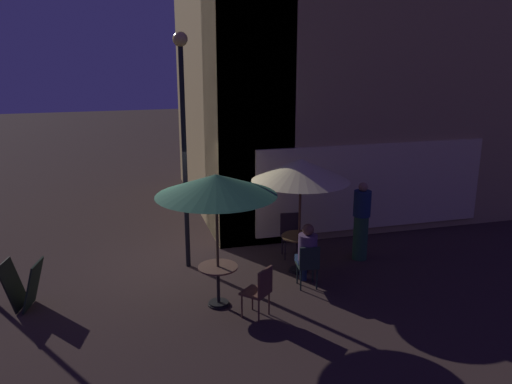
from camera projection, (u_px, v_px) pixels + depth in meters
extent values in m
plane|color=#322420|center=(184.00, 270.00, 11.07)|extent=(60.00, 60.00, 0.00)
cube|color=tan|center=(380.00, 27.00, 12.80)|extent=(8.46, 1.79, 9.99)
cube|color=tan|center=(224.00, 29.00, 14.37)|extent=(1.79, 6.99, 9.99)
cube|color=beige|center=(373.00, 187.00, 12.82)|extent=(5.92, 0.08, 2.10)
cylinder|color=black|center=(185.00, 161.00, 10.68)|extent=(0.10, 0.10, 4.59)
sphere|color=#F6CB6C|center=(180.00, 39.00, 10.05)|extent=(0.29, 0.29, 0.29)
cube|color=black|center=(33.00, 285.00, 9.35)|extent=(0.40, 0.60, 0.87)
cube|color=black|center=(13.00, 285.00, 9.35)|extent=(0.40, 0.60, 0.87)
cylinder|color=black|center=(219.00, 304.00, 9.58)|extent=(0.40, 0.40, 0.03)
cylinder|color=black|center=(218.00, 286.00, 9.49)|extent=(0.06, 0.06, 0.73)
cylinder|color=brown|center=(218.00, 267.00, 9.39)|extent=(0.71, 0.71, 0.03)
cylinder|color=black|center=(298.00, 270.00, 11.02)|extent=(0.40, 0.40, 0.03)
cylinder|color=black|center=(299.00, 254.00, 10.92)|extent=(0.06, 0.06, 0.76)
cylinder|color=#50391F|center=(299.00, 236.00, 10.82)|extent=(0.73, 0.73, 0.03)
cylinder|color=black|center=(219.00, 303.00, 9.58)|extent=(0.36, 0.36, 0.06)
cylinder|color=#4A3C24|center=(217.00, 243.00, 9.27)|extent=(0.05, 0.05, 2.40)
cone|color=#255A3B|center=(216.00, 185.00, 8.98)|extent=(2.11, 2.11, 0.37)
cylinder|color=black|center=(298.00, 270.00, 11.01)|extent=(0.36, 0.36, 0.06)
cylinder|color=#543523|center=(300.00, 218.00, 10.71)|extent=(0.05, 0.05, 2.35)
cone|color=beige|center=(301.00, 170.00, 10.44)|extent=(1.98, 1.98, 0.44)
cylinder|color=#513026|center=(242.00, 306.00, 9.07)|extent=(0.03, 0.03, 0.43)
cylinder|color=#513026|center=(252.00, 298.00, 9.35)|extent=(0.03, 0.03, 0.43)
cylinder|color=#513026|center=(259.00, 311.00, 8.90)|extent=(0.03, 0.03, 0.43)
cylinder|color=#513026|center=(269.00, 303.00, 9.18)|extent=(0.03, 0.03, 0.43)
cube|color=#513026|center=(255.00, 292.00, 9.06)|extent=(0.60, 0.60, 0.04)
cube|color=#513026|center=(265.00, 282.00, 8.90)|extent=(0.34, 0.32, 0.46)
cylinder|color=black|center=(297.00, 273.00, 10.40)|extent=(0.03, 0.03, 0.43)
cylinder|color=black|center=(313.00, 272.00, 10.44)|extent=(0.03, 0.03, 0.43)
cylinder|color=black|center=(301.00, 280.00, 10.10)|extent=(0.03, 0.03, 0.43)
cylinder|color=black|center=(317.00, 279.00, 10.14)|extent=(0.03, 0.03, 0.43)
cube|color=black|center=(307.00, 265.00, 10.21)|extent=(0.44, 0.44, 0.04)
cube|color=black|center=(310.00, 258.00, 9.98)|extent=(0.40, 0.09, 0.42)
cylinder|color=black|center=(300.00, 250.00, 11.58)|extent=(0.03, 0.03, 0.44)
cylinder|color=black|center=(285.00, 251.00, 11.54)|extent=(0.03, 0.03, 0.44)
cylinder|color=black|center=(297.00, 244.00, 11.91)|extent=(0.03, 0.03, 0.44)
cylinder|color=black|center=(282.00, 245.00, 11.86)|extent=(0.03, 0.03, 0.44)
cube|color=black|center=(291.00, 237.00, 11.66)|extent=(0.48, 0.48, 0.04)
cube|color=black|center=(290.00, 223.00, 11.77)|extent=(0.43, 0.10, 0.49)
cube|color=#1B2A47|center=(306.00, 260.00, 10.33)|extent=(0.41, 0.40, 0.14)
cylinder|color=#1B2A47|center=(303.00, 269.00, 10.55)|extent=(0.14, 0.14, 0.49)
cylinder|color=#543E5F|center=(308.00, 249.00, 10.12)|extent=(0.37, 0.37, 0.58)
sphere|color=brown|center=(308.00, 230.00, 10.01)|extent=(0.22, 0.22, 0.22)
cylinder|color=#254D2E|center=(360.00, 237.00, 11.54)|extent=(0.32, 0.32, 1.00)
cylinder|color=#1B2E4B|center=(362.00, 204.00, 11.33)|extent=(0.38, 0.38, 0.56)
sphere|color=#91674C|center=(363.00, 187.00, 11.24)|extent=(0.20, 0.20, 0.20)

